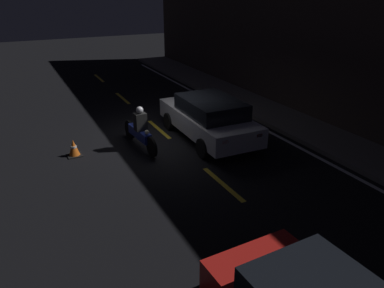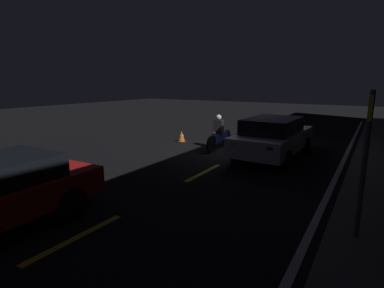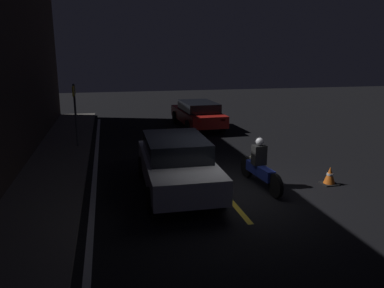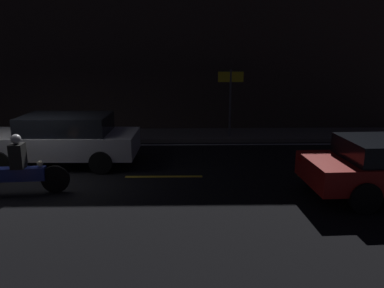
% 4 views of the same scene
% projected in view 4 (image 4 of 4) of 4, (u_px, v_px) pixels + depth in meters
% --- Properties ---
extents(ground_plane, '(56.00, 56.00, 0.00)m').
position_uv_depth(ground_plane, '(28.00, 178.00, 9.63)').
color(ground_plane, black).
extents(raised_curb, '(28.00, 1.97, 0.14)m').
position_uv_depth(raised_curb, '(78.00, 136.00, 14.14)').
color(raised_curb, '#605B56').
rests_on(raised_curb, ground).
extents(building_front, '(28.00, 0.30, 7.42)m').
position_uv_depth(building_front, '(79.00, 37.00, 14.37)').
color(building_front, '#382D28').
rests_on(building_front, ground).
extents(lane_dash_d, '(2.00, 0.14, 0.01)m').
position_uv_depth(lane_dash_d, '(164.00, 177.00, 9.70)').
color(lane_dash_d, gold).
rests_on(lane_dash_d, ground).
extents(lane_dash_e, '(2.00, 0.14, 0.01)m').
position_uv_depth(lane_dash_e, '(336.00, 175.00, 9.79)').
color(lane_dash_e, gold).
rests_on(lane_dash_e, ground).
extents(lane_solid_kerb, '(25.20, 0.14, 0.01)m').
position_uv_depth(lane_solid_kerb, '(68.00, 145.00, 12.96)').
color(lane_solid_kerb, silver).
rests_on(lane_solid_kerb, ground).
extents(sedan_white, '(4.36, 1.97, 1.43)m').
position_uv_depth(sedan_white, '(62.00, 139.00, 10.60)').
color(sedan_white, silver).
rests_on(sedan_white, ground).
extents(motorcycle, '(2.37, 0.38, 1.39)m').
position_uv_depth(motorcycle, '(15.00, 170.00, 8.41)').
color(motorcycle, black).
rests_on(motorcycle, ground).
extents(shop_sign, '(0.90, 0.08, 2.40)m').
position_uv_depth(shop_sign, '(230.00, 90.00, 13.32)').
color(shop_sign, '#4C4C51').
rests_on(shop_sign, raised_curb).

